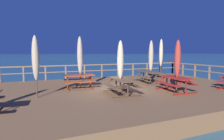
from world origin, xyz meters
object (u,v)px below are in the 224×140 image
object	(u,v)px
patio_umbrella_tall_mid_left	(36,58)
patio_umbrella_tall_back_left	(120,60)
patio_umbrella_tall_mid_right	(80,56)
picnic_table_mid_left	(149,75)
picnic_table_back_right	(122,83)
patio_umbrella_short_back	(151,56)
picnic_table_front_right	(176,81)
patio_umbrella_tall_front	(161,53)
picnic_table_back_left	(79,79)
patio_umbrella_tall_back_right	(178,59)

from	to	relation	value
patio_umbrella_tall_mid_left	patio_umbrella_tall_back_left	size ratio (longest dim) A/B	1.07
patio_umbrella_tall_mid_right	patio_umbrella_tall_back_left	size ratio (longest dim) A/B	1.12
picnic_table_mid_left	picnic_table_back_right	world-z (taller)	same
patio_umbrella_short_back	patio_umbrella_tall_back_left	size ratio (longest dim) A/B	1.08
picnic_table_front_right	patio_umbrella_tall_back_left	world-z (taller)	patio_umbrella_tall_back_left
patio_umbrella_short_back	patio_umbrella_tall_front	size ratio (longest dim) A/B	0.90
picnic_table_front_right	patio_umbrella_tall_back_left	bearing A→B (deg)	169.35
picnic_table_mid_left	patio_umbrella_short_back	bearing A→B (deg)	-38.51
picnic_table_front_right	patio_umbrella_tall_front	bearing A→B (deg)	60.72
picnic_table_back_left	patio_umbrella_short_back	distance (m)	4.98
patio_umbrella_tall_back_right	patio_umbrella_tall_mid_left	bearing A→B (deg)	168.87
picnic_table_back_left	patio_umbrella_tall_mid_left	xyz separation A→B (m)	(-2.24, -1.50, 1.24)
picnic_table_mid_left	patio_umbrella_tall_back_left	size ratio (longest dim) A/B	0.78
picnic_table_front_right	patio_umbrella_tall_mid_right	distance (m)	5.40
patio_umbrella_tall_mid_left	patio_umbrella_short_back	world-z (taller)	patio_umbrella_short_back
picnic_table_back_left	patio_umbrella_tall_back_left	bearing A→B (deg)	-54.85
picnic_table_front_right	patio_umbrella_tall_back_left	distance (m)	3.20
picnic_table_mid_left	patio_umbrella_tall_mid_right	distance (m)	4.88
picnic_table_back_left	picnic_table_front_right	bearing A→B (deg)	-31.64
patio_umbrella_short_back	patio_umbrella_tall_back_right	world-z (taller)	patio_umbrella_short_back
patio_umbrella_short_back	patio_umbrella_tall_back_right	distance (m)	2.83
picnic_table_back_right	patio_umbrella_tall_mid_right	world-z (taller)	patio_umbrella_tall_mid_right
patio_umbrella_tall_front	picnic_table_front_right	bearing A→B (deg)	-119.28
patio_umbrella_tall_back_right	picnic_table_back_right	bearing A→B (deg)	168.95
patio_umbrella_tall_mid_right	picnic_table_back_left	bearing A→B (deg)	150.61
picnic_table_mid_left	patio_umbrella_tall_mid_right	xyz separation A→B (m)	(-4.70, -0.06, 1.31)
picnic_table_mid_left	patio_umbrella_tall_front	xyz separation A→B (m)	(2.57, 2.21, 1.45)
patio_umbrella_tall_back_left	picnic_table_mid_left	bearing A→B (deg)	35.31
picnic_table_back_left	patio_umbrella_tall_mid_right	bearing A→B (deg)	-29.39
picnic_table_back_left	picnic_table_back_right	xyz separation A→B (m)	(1.62, -2.27, 0.01)
picnic_table_back_right	patio_umbrella_tall_back_right	world-z (taller)	patio_umbrella_tall_back_right
patio_umbrella_tall_front	picnic_table_mid_left	bearing A→B (deg)	-139.38
picnic_table_back_right	patio_umbrella_tall_mid_left	distance (m)	4.12
patio_umbrella_tall_mid_right	patio_umbrella_tall_mid_left	bearing A→B (deg)	-147.39
picnic_table_front_right	patio_umbrella_tall_back_left	xyz separation A→B (m)	(-2.94, 0.55, 1.11)
patio_umbrella_short_back	patio_umbrella_tall_back_right	xyz separation A→B (m)	(-0.29, -2.81, -0.10)
patio_umbrella_short_back	patio_umbrella_tall_mid_right	bearing A→B (deg)	-179.90
patio_umbrella_tall_mid_right	patio_umbrella_tall_back_right	size ratio (longest dim) A/B	1.10
picnic_table_mid_left	patio_umbrella_tall_mid_left	size ratio (longest dim) A/B	0.73
picnic_table_front_right	patio_umbrella_tall_back_right	size ratio (longest dim) A/B	0.73
picnic_table_back_left	patio_umbrella_tall_mid_right	xyz separation A→B (m)	(0.06, -0.03, 1.32)
picnic_table_front_right	patio_umbrella_tall_front	distance (m)	5.93
picnic_table_back_left	patio_umbrella_tall_back_right	xyz separation A→B (m)	(4.53, -2.84, 1.16)
picnic_table_back_right	patio_umbrella_tall_mid_left	bearing A→B (deg)	168.81
picnic_table_mid_left	patio_umbrella_tall_front	distance (m)	3.68
picnic_table_back_left	picnic_table_mid_left	bearing A→B (deg)	0.34
picnic_table_back_right	picnic_table_back_left	bearing A→B (deg)	125.47
picnic_table_back_left	picnic_table_front_right	xyz separation A→B (m)	(4.51, -2.78, 0.01)
patio_umbrella_tall_mid_left	patio_umbrella_tall_back_right	bearing A→B (deg)	-11.13
picnic_table_back_right	patio_umbrella_short_back	distance (m)	4.10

